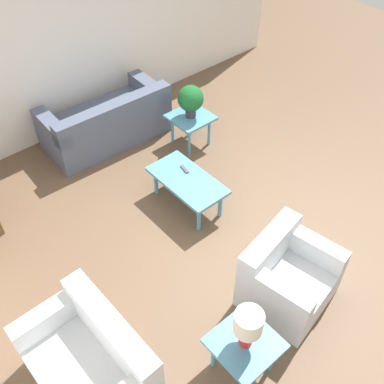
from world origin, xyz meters
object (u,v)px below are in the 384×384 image
(side_table_plant, at_px, (191,120))
(side_table_lamp, at_px, (244,346))
(potted_plant, at_px, (191,99))
(sofa, at_px, (107,123))
(armchair, at_px, (286,277))
(loveseat, at_px, (93,364))
(coffee_table, at_px, (187,182))
(table_lamp, at_px, (248,325))

(side_table_plant, bearing_deg, side_table_lamp, 147.27)
(potted_plant, bearing_deg, side_table_lamp, 147.27)
(sofa, distance_m, armchair, 3.45)
(armchair, height_order, loveseat, same)
(sofa, xyz_separation_m, coffee_table, (-1.77, -0.02, 0.07))
(table_lamp, bearing_deg, side_table_plant, -32.73)
(loveseat, relative_size, table_lamp, 2.72)
(coffee_table, relative_size, side_table_plant, 1.83)
(armchair, xyz_separation_m, potted_plant, (2.60, -0.96, 0.43))
(armchair, height_order, side_table_lamp, armchair)
(side_table_lamp, bearing_deg, potted_plant, -32.73)
(table_lamp, bearing_deg, side_table_lamp, -90.00)
(side_table_plant, relative_size, side_table_lamp, 1.00)
(loveseat, relative_size, coffee_table, 1.19)
(loveseat, distance_m, table_lamp, 1.41)
(loveseat, xyz_separation_m, side_table_lamp, (-0.78, -1.08, 0.10))
(sofa, height_order, armchair, armchair)
(potted_plant, bearing_deg, loveseat, 125.58)
(table_lamp, bearing_deg, loveseat, 54.10)
(sofa, distance_m, coffee_table, 1.77)
(side_table_lamp, bearing_deg, loveseat, 54.10)
(loveseat, xyz_separation_m, table_lamp, (-0.78, -1.08, 0.46))
(coffee_table, xyz_separation_m, potted_plant, (0.91, -0.84, 0.38))
(loveseat, relative_size, side_table_lamp, 2.18)
(table_lamp, bearing_deg, sofa, -14.85)
(side_table_plant, bearing_deg, loveseat, 125.58)
(side_table_plant, height_order, side_table_lamp, same)
(table_lamp, bearing_deg, potted_plant, -32.73)
(armchair, relative_size, table_lamp, 2.19)
(side_table_plant, height_order, table_lamp, table_lamp)
(coffee_table, distance_m, side_table_plant, 1.25)
(side_table_lamp, bearing_deg, armchair, -72.92)
(armchair, relative_size, coffee_table, 0.96)
(loveseat, bearing_deg, potted_plant, 124.43)
(side_table_plant, bearing_deg, sofa, 45.23)
(sofa, xyz_separation_m, potted_plant, (-0.85, -0.86, 0.45))
(loveseat, distance_m, side_table_lamp, 1.34)
(coffee_table, xyz_separation_m, side_table_lamp, (-1.96, 1.00, 0.04))
(sofa, relative_size, side_table_plant, 3.25)
(loveseat, height_order, potted_plant, potted_plant)
(loveseat, bearing_deg, side_table_plant, 124.43)
(loveseat, height_order, side_table_lamp, loveseat)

